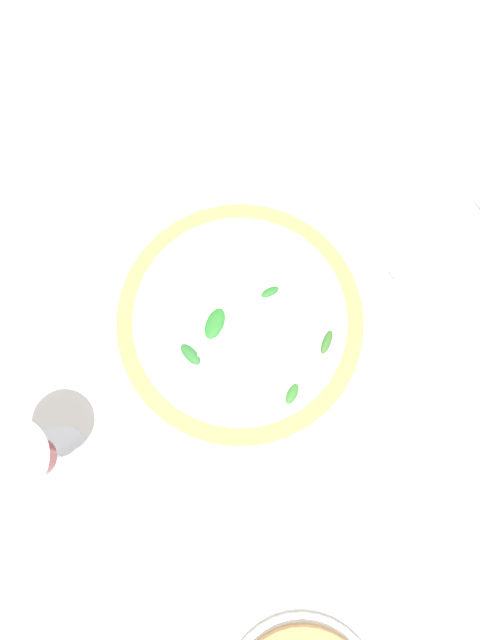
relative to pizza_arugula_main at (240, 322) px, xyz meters
name	(u,v)px	position (x,y,z in m)	size (l,w,h in m)	color
ground_plane	(212,320)	(-0.03, 0.02, -0.02)	(6.00, 6.00, 0.00)	silver
pizza_arugula_main	(240,322)	(0.00, 0.00, 0.00)	(0.34, 0.34, 0.05)	white
wine_glass	(27,458)	(-0.27, -0.08, 0.11)	(0.08, 0.08, 0.18)	white
napkin	(448,234)	(0.31, 0.02, -0.01)	(0.12, 0.09, 0.01)	silver
fork	(454,230)	(0.32, 0.02, -0.01)	(0.22, 0.08, 0.00)	silver
side_plate_white	(36,249)	(-0.22, 0.19, -0.01)	(0.19, 0.19, 0.02)	white
shaker_pepper	(216,74)	(0.09, 0.34, 0.02)	(0.03, 0.03, 0.07)	silver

